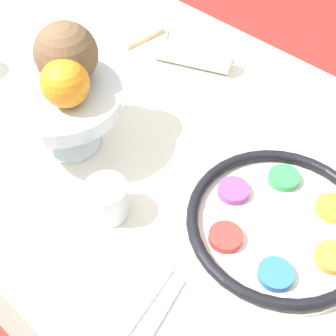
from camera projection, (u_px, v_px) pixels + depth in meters
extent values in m
plane|color=maroon|center=(166.00, 298.00, 1.47)|extent=(8.00, 8.00, 0.00)
cube|color=silver|center=(165.00, 237.00, 1.19)|extent=(1.47, 0.81, 0.72)
cylinder|color=silver|center=(279.00, 226.00, 0.78)|extent=(0.31, 0.31, 0.01)
torus|color=black|center=(280.00, 221.00, 0.77)|extent=(0.31, 0.31, 0.02)
cylinder|color=#844299|center=(233.00, 191.00, 0.82)|extent=(0.06, 0.06, 0.01)
cylinder|color=red|center=(226.00, 237.00, 0.76)|extent=(0.06, 0.06, 0.01)
cylinder|color=#2D6BB7|center=(276.00, 274.00, 0.71)|extent=(0.06, 0.06, 0.01)
cylinder|color=orange|center=(332.00, 257.00, 0.73)|extent=(0.06, 0.06, 0.01)
cylinder|color=gold|center=(332.00, 208.00, 0.79)|extent=(0.06, 0.06, 0.01)
cylinder|color=#33934C|center=(284.00, 178.00, 0.84)|extent=(0.06, 0.06, 0.01)
cylinder|color=silver|center=(73.00, 141.00, 0.91)|extent=(0.11, 0.11, 0.01)
cylinder|color=silver|center=(69.00, 123.00, 0.87)|extent=(0.03, 0.03, 0.09)
cylinder|color=silver|center=(63.00, 99.00, 0.83)|extent=(0.21, 0.21, 0.03)
sphere|color=orange|center=(65.00, 83.00, 0.77)|extent=(0.08, 0.08, 0.08)
sphere|color=brown|center=(66.00, 54.00, 0.80)|extent=(0.11, 0.11, 0.11)
cylinder|color=silver|center=(132.00, 32.00, 1.15)|extent=(0.18, 0.18, 0.01)
cube|color=#D1B784|center=(132.00, 29.00, 1.14)|extent=(0.13, 0.13, 0.01)
cylinder|color=white|center=(192.00, 56.00, 1.05)|extent=(0.18, 0.11, 0.05)
cylinder|color=silver|center=(107.00, 200.00, 0.78)|extent=(0.07, 0.07, 0.07)
cube|color=silver|center=(151.00, 326.00, 0.68)|extent=(0.06, 0.17, 0.01)
cube|color=silver|center=(136.00, 313.00, 0.69)|extent=(0.05, 0.17, 0.01)
cube|color=silver|center=(201.00, 53.00, 1.10)|extent=(0.15, 0.07, 0.01)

